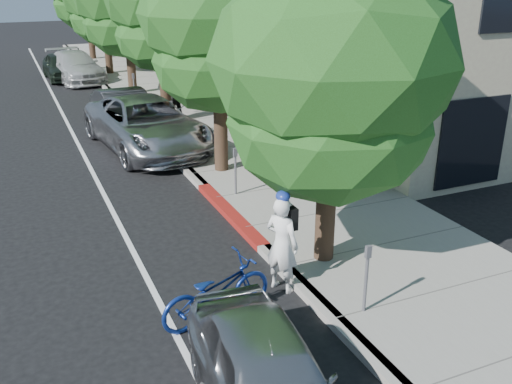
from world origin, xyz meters
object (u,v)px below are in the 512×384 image
street_tree_2 (160,1)px  bicycle (217,291)px  white_pickup (75,67)px  dark_suv_far (62,66)px  cyclist (282,244)px  silver_suv (147,125)px  dark_sedan (126,112)px  pedestrian (171,94)px  street_tree_1 (218,17)px  street_tree_0 (333,65)px  near_car_a (267,379)px

street_tree_2 → bicycle: bearing=-101.7°
white_pickup → dark_suv_far: size_ratio=1.27×
cyclist → silver_suv: size_ratio=0.31×
dark_sedan → dark_suv_far: bearing=91.3°
cyclist → bicycle: 1.59m
bicycle → pedestrian: 13.94m
cyclist → dark_suv_far: 24.40m
cyclist → white_pickup: 23.55m
street_tree_1 → dark_suv_far: bearing=98.3°
street_tree_1 → bicycle: bearing=-111.1°
street_tree_2 → pedestrian: street_tree_2 is taller
street_tree_0 → street_tree_1: size_ratio=0.94×
bicycle → cyclist: bearing=-83.9°
white_pickup → pedestrian: (2.34, -10.42, 0.32)m
street_tree_0 → street_tree_2: bearing=90.0°
street_tree_0 → dark_suv_far: street_tree_0 is taller
street_tree_1 → dark_sedan: street_tree_1 is taller
pedestrian → bicycle: bearing=58.5°
white_pickup → near_car_a: bearing=-100.0°
silver_suv → near_car_a: size_ratio=1.57×
street_tree_1 → bicycle: (-2.70, -7.00, -3.92)m
street_tree_2 → dark_sedan: bearing=-167.5°
dark_sedan → near_car_a: size_ratio=1.19×
near_car_a → white_pickup: bearing=93.3°
street_tree_0 → dark_suv_far: bearing=96.2°
street_tree_0 → street_tree_2: (0.00, 12.00, 0.52)m
street_tree_0 → silver_suv: street_tree_0 is taller
white_pickup → bicycle: bearing=-99.7°
street_tree_1 → near_car_a: 10.64m
cyclist → white_pickup: bearing=-27.8°
street_tree_2 → white_pickup: street_tree_2 is taller
cyclist → street_tree_1: bearing=-40.2°
near_car_a → cyclist: bearing=65.9°
bicycle → pedestrian: pedestrian is taller
street_tree_2 → near_car_a: size_ratio=1.86×
dark_suv_far → pedestrian: bearing=-77.9°
cyclist → dark_suv_far: cyclist is taller
street_tree_0 → near_car_a: size_ratio=1.73×
street_tree_0 → dark_sedan: (-1.62, 11.64, -3.32)m
cyclist → street_tree_0: bearing=-95.8°
silver_suv → white_pickup: bearing=85.8°
near_car_a → pedestrian: pedestrian is taller
dark_sedan → dark_suv_far: dark_sedan is taller
street_tree_1 → dark_suv_far: street_tree_1 is taller
dark_sedan → near_car_a: bearing=-98.1°
cyclist → near_car_a: (-1.67, -2.96, -0.28)m
street_tree_0 → white_pickup: street_tree_0 is taller
dark_suv_far → near_car_a: size_ratio=1.07×
street_tree_0 → dark_sedan: 12.21m
street_tree_0 → bicycle: (-2.70, -1.00, -3.53)m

